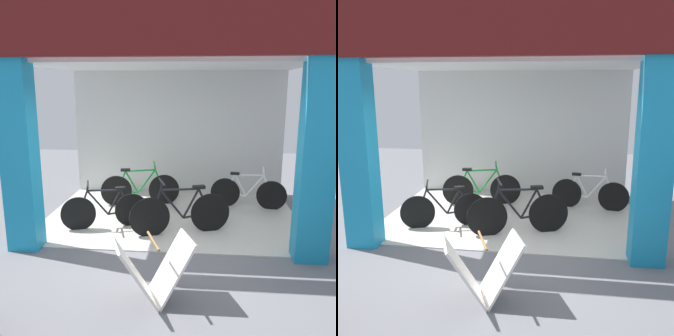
% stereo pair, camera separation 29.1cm
% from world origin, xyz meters
% --- Properties ---
extents(ground_plane, '(17.57, 17.57, 0.00)m').
position_xyz_m(ground_plane, '(0.00, 0.00, 0.00)').
color(ground_plane, slate).
rests_on(ground_plane, ground).
extents(shop_facade, '(4.99, 3.62, 3.72)m').
position_xyz_m(shop_facade, '(0.00, 1.57, 1.96)').
color(shop_facade, beige).
rests_on(shop_facade, ground).
extents(bicycle_inside_0, '(1.54, 0.42, 0.85)m').
position_xyz_m(bicycle_inside_0, '(1.52, 2.27, 0.34)').
color(bicycle_inside_0, black).
rests_on(bicycle_inside_0, ground).
extents(bicycle_inside_1, '(1.49, 0.55, 0.85)m').
position_xyz_m(bicycle_inside_1, '(-1.12, 0.91, 0.34)').
color(bicycle_inside_1, black).
rests_on(bicycle_inside_1, ground).
extents(bicycle_inside_2, '(1.64, 0.45, 0.91)m').
position_xyz_m(bicycle_inside_2, '(-0.73, 2.25, 0.37)').
color(bicycle_inside_2, black).
rests_on(bicycle_inside_2, ground).
extents(bicycle_inside_3, '(1.69, 0.61, 0.96)m').
position_xyz_m(bicycle_inside_3, '(0.22, 0.76, 0.39)').
color(bicycle_inside_3, black).
rests_on(bicycle_inside_3, ground).
extents(sandwich_board_sign, '(1.03, 0.83, 0.79)m').
position_xyz_m(sandwich_board_sign, '(0.03, -1.28, 0.39)').
color(sandwich_board_sign, silver).
rests_on(sandwich_board_sign, ground).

